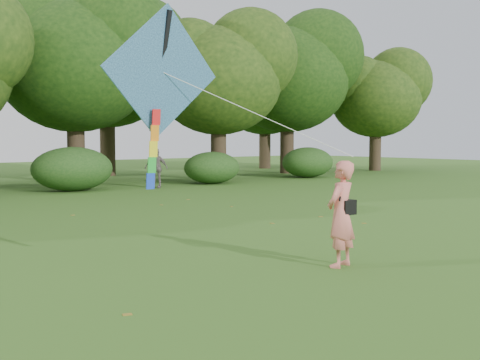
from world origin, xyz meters
TOP-DOWN VIEW (x-y plane):
  - ground at (0.00, 0.00)m, footprint 100.00×100.00m
  - man_kite_flyer at (0.33, 0.62)m, footprint 0.78×0.62m
  - bystander_right at (6.55, 16.98)m, footprint 1.03×1.08m
  - crossbody_bag at (0.45, 0.59)m, footprint 0.43×0.20m
  - flying_kite at (-2.35, 2.12)m, footprint 4.02×1.85m
  - tree_line at (1.67, 22.88)m, footprint 54.70×15.30m
  - fallen_leaves at (1.88, 4.92)m, footprint 9.08×15.87m

SIDE VIEW (x-z plane):
  - ground at x=0.00m, z-range 0.00..0.00m
  - fallen_leaves at x=1.88m, z-range 0.00..0.01m
  - bystander_right at x=6.55m, z-range 0.00..1.80m
  - man_kite_flyer at x=0.33m, z-range 0.00..1.86m
  - crossbody_bag at x=0.45m, z-range 0.69..1.42m
  - flying_kite at x=-2.35m, z-range 1.78..4.76m
  - tree_line at x=1.67m, z-range 0.86..10.35m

